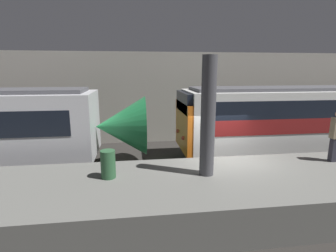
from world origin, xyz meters
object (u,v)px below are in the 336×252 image
train_boxy (336,121)px  trash_bin (108,164)px  support_pillar_near (208,117)px  person_waiting (336,135)px

train_boxy → trash_bin: (-10.84, -4.05, -0.26)m
trash_bin → train_boxy: bearing=20.5°
support_pillar_near → person_waiting: 4.90m
support_pillar_near → person_waiting: support_pillar_near is taller
train_boxy → person_waiting: bearing=-129.9°
person_waiting → trash_bin: bearing=-177.0°
trash_bin → person_waiting: bearing=3.0°
train_boxy → person_waiting: train_boxy is taller
support_pillar_near → train_boxy: support_pillar_near is taller
person_waiting → trash_bin: size_ratio=2.14×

